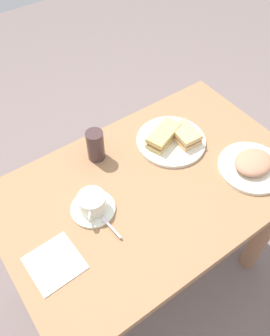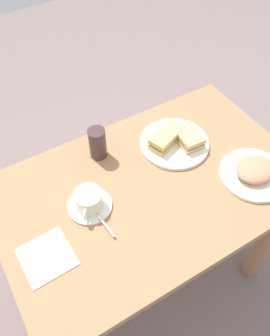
{
  "view_description": "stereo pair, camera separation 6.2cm",
  "coord_description": "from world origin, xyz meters",
  "px_view_note": "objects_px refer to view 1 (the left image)",
  "views": [
    {
      "loc": [
        -0.48,
        -0.57,
        1.74
      ],
      "look_at": [
        -0.02,
        0.08,
        0.78
      ],
      "focal_mm": 37.74,
      "sensor_mm": 36.0,
      "label": 1
    },
    {
      "loc": [
        -0.43,
        -0.6,
        1.74
      ],
      "look_at": [
        -0.02,
        0.08,
        0.78
      ],
      "focal_mm": 37.74,
      "sensor_mm": 36.0,
      "label": 2
    }
  ],
  "objects_px": {
    "dining_table": "(151,211)",
    "spoon": "(108,224)",
    "sandwich_plate": "(171,141)",
    "sandwich_back": "(185,135)",
    "sandwich_front": "(163,136)",
    "drinking_glass": "(96,145)",
    "side_plate": "(251,167)",
    "napkin": "(55,263)",
    "coffee_saucer": "(93,209)",
    "coffee_cup": "(92,203)"
  },
  "relations": [
    {
      "from": "dining_table",
      "to": "spoon",
      "type": "relative_size",
      "value": 10.96
    },
    {
      "from": "sandwich_plate",
      "to": "spoon",
      "type": "height_order",
      "value": "spoon"
    },
    {
      "from": "coffee_saucer",
      "to": "side_plate",
      "type": "distance_m",
      "value": 0.59
    },
    {
      "from": "sandwich_front",
      "to": "spoon",
      "type": "height_order",
      "value": "sandwich_front"
    },
    {
      "from": "sandwich_back",
      "to": "spoon",
      "type": "relative_size",
      "value": 1.23
    },
    {
      "from": "sandwich_back",
      "to": "side_plate",
      "type": "relative_size",
      "value": 0.5
    },
    {
      "from": "spoon",
      "to": "napkin",
      "type": "relative_size",
      "value": 0.66
    },
    {
      "from": "coffee_saucer",
      "to": "coffee_cup",
      "type": "bearing_deg",
      "value": -127.12
    },
    {
      "from": "napkin",
      "to": "drinking_glass",
      "type": "bearing_deg",
      "value": 41.55
    },
    {
      "from": "sandwich_plate",
      "to": "sandwich_back",
      "type": "relative_size",
      "value": 2.21
    },
    {
      "from": "sandwich_front",
      "to": "spoon",
      "type": "bearing_deg",
      "value": -153.44
    },
    {
      "from": "coffee_cup",
      "to": "drinking_glass",
      "type": "xyz_separation_m",
      "value": [
        0.13,
        0.19,
        0.02
      ]
    },
    {
      "from": "sandwich_plate",
      "to": "spoon",
      "type": "distance_m",
      "value": 0.43
    },
    {
      "from": "napkin",
      "to": "coffee_saucer",
      "type": "bearing_deg",
      "value": 26.56
    },
    {
      "from": "coffee_cup",
      "to": "spoon",
      "type": "height_order",
      "value": "coffee_cup"
    },
    {
      "from": "sandwich_back",
      "to": "drinking_glass",
      "type": "xyz_separation_m",
      "value": [
        -0.32,
        0.13,
        0.02
      ]
    },
    {
      "from": "sandwich_front",
      "to": "coffee_saucer",
      "type": "height_order",
      "value": "sandwich_front"
    },
    {
      "from": "dining_table",
      "to": "sandwich_back",
      "type": "bearing_deg",
      "value": 22.73
    },
    {
      "from": "dining_table",
      "to": "spoon",
      "type": "height_order",
      "value": "spoon"
    },
    {
      "from": "sandwich_plate",
      "to": "napkin",
      "type": "bearing_deg",
      "value": -162.82
    },
    {
      "from": "sandwich_back",
      "to": "coffee_saucer",
      "type": "distance_m",
      "value": 0.45
    },
    {
      "from": "coffee_saucer",
      "to": "drinking_glass",
      "type": "distance_m",
      "value": 0.24
    },
    {
      "from": "sandwich_plate",
      "to": "coffee_cup",
      "type": "distance_m",
      "value": 0.42
    },
    {
      "from": "coffee_cup",
      "to": "drinking_glass",
      "type": "distance_m",
      "value": 0.24
    },
    {
      "from": "sandwich_front",
      "to": "drinking_glass",
      "type": "bearing_deg",
      "value": 160.48
    },
    {
      "from": "side_plate",
      "to": "napkin",
      "type": "height_order",
      "value": "side_plate"
    },
    {
      "from": "dining_table",
      "to": "drinking_glass",
      "type": "xyz_separation_m",
      "value": [
        -0.09,
        0.22,
        0.23
      ]
    },
    {
      "from": "dining_table",
      "to": "coffee_saucer",
      "type": "bearing_deg",
      "value": 171.99
    },
    {
      "from": "spoon",
      "to": "dining_table",
      "type": "bearing_deg",
      "value": 12.79
    },
    {
      "from": "coffee_cup",
      "to": "side_plate",
      "type": "height_order",
      "value": "coffee_cup"
    },
    {
      "from": "sandwich_plate",
      "to": "coffee_cup",
      "type": "bearing_deg",
      "value": -167.52
    },
    {
      "from": "sandwich_plate",
      "to": "drinking_glass",
      "type": "bearing_deg",
      "value": 159.25
    },
    {
      "from": "side_plate",
      "to": "napkin",
      "type": "relative_size",
      "value": 1.62
    },
    {
      "from": "sandwich_back",
      "to": "coffee_cup",
      "type": "bearing_deg",
      "value": -171.89
    },
    {
      "from": "sandwich_plate",
      "to": "coffee_cup",
      "type": "height_order",
      "value": "coffee_cup"
    },
    {
      "from": "sandwich_plate",
      "to": "coffee_cup",
      "type": "relative_size",
      "value": 2.48
    },
    {
      "from": "dining_table",
      "to": "sandwich_back",
      "type": "xyz_separation_m",
      "value": [
        0.23,
        0.09,
        0.21
      ]
    },
    {
      "from": "coffee_saucer",
      "to": "drinking_glass",
      "type": "relative_size",
      "value": 1.2
    },
    {
      "from": "spoon",
      "to": "coffee_saucer",
      "type": "bearing_deg",
      "value": 95.06
    },
    {
      "from": "sandwich_front",
      "to": "coffee_saucer",
      "type": "xyz_separation_m",
      "value": [
        -0.38,
        -0.1,
        -0.03
      ]
    },
    {
      "from": "sandwich_plate",
      "to": "napkin",
      "type": "xyz_separation_m",
      "value": [
        -0.6,
        -0.18,
        -0.01
      ]
    },
    {
      "from": "spoon",
      "to": "sandwich_front",
      "type": "bearing_deg",
      "value": 26.56
    },
    {
      "from": "sandwich_plate",
      "to": "spoon",
      "type": "xyz_separation_m",
      "value": [
        -0.4,
        -0.17,
        0.01
      ]
    },
    {
      "from": "dining_table",
      "to": "drinking_glass",
      "type": "bearing_deg",
      "value": 112.17
    },
    {
      "from": "sandwich_back",
      "to": "napkin",
      "type": "distance_m",
      "value": 0.66
    },
    {
      "from": "coffee_cup",
      "to": "spoon",
      "type": "distance_m",
      "value": 0.09
    },
    {
      "from": "side_plate",
      "to": "drinking_glass",
      "type": "distance_m",
      "value": 0.57
    },
    {
      "from": "drinking_glass",
      "to": "coffee_saucer",
      "type": "bearing_deg",
      "value": -124.67
    },
    {
      "from": "sandwich_back",
      "to": "dining_table",
      "type": "bearing_deg",
      "value": -157.27
    },
    {
      "from": "sandwich_front",
      "to": "coffee_cup",
      "type": "distance_m",
      "value": 0.39
    }
  ]
}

